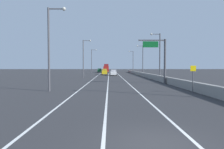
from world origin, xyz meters
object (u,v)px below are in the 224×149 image
at_px(overhead_sign_gantry, 161,56).
at_px(car_white_0, 114,73).
at_px(box_truck, 106,69).
at_px(lamp_post_left_near, 51,43).
at_px(lamp_post_right_second, 159,53).
at_px(lamp_post_right_fourth, 132,60).
at_px(car_green_2, 100,71).
at_px(lamp_post_left_mid, 84,56).
at_px(speed_advisory_sign, 193,77).
at_px(lamp_post_left_far, 92,60).
at_px(car_yellow_1, 105,72).
at_px(lamp_post_right_third, 142,58).

bearing_deg(overhead_sign_gantry, car_white_0, 103.85).
bearing_deg(box_truck, lamp_post_left_near, -94.15).
relative_size(lamp_post_right_second, lamp_post_right_fourth, 1.00).
height_order(car_green_2, box_truck, box_truck).
bearing_deg(lamp_post_left_mid, lamp_post_right_second, -33.13).
relative_size(speed_advisory_sign, lamp_post_left_far, 0.31).
xyz_separation_m(speed_advisory_sign, box_truck, (-10.56, 75.15, 0.12)).
height_order(lamp_post_right_fourth, lamp_post_left_near, same).
relative_size(overhead_sign_gantry, speed_advisory_sign, 2.50).
distance_m(lamp_post_left_near, lamp_post_left_mid, 29.32).
xyz_separation_m(lamp_post_left_near, lamp_post_left_mid, (0.30, 29.32, 0.00)).
bearing_deg(lamp_post_left_far, car_green_2, 82.04).
xyz_separation_m(lamp_post_right_fourth, car_yellow_1, (-11.95, -20.41, -4.59)).
height_order(speed_advisory_sign, lamp_post_left_mid, lamp_post_left_mid).
bearing_deg(lamp_post_right_second, box_truck, 102.04).
relative_size(speed_advisory_sign, car_green_2, 0.74).
bearing_deg(lamp_post_left_near, car_yellow_1, 83.76).
relative_size(lamp_post_right_fourth, car_green_2, 2.40).
height_order(car_white_0, car_yellow_1, car_yellow_1).
distance_m(lamp_post_right_third, lamp_post_left_far, 23.56).
relative_size(car_green_2, box_truck, 0.42).
bearing_deg(lamp_post_left_near, lamp_post_left_mid, 89.41).
distance_m(lamp_post_right_third, car_green_2, 35.16).
bearing_deg(lamp_post_right_fourth, car_white_0, -108.34).
bearing_deg(speed_advisory_sign, lamp_post_left_far, 104.73).
bearing_deg(lamp_post_left_mid, box_truck, 83.49).
bearing_deg(lamp_post_left_near, lamp_post_left_far, 90.07).
bearing_deg(lamp_post_right_third, lamp_post_right_fourth, 90.83).
distance_m(lamp_post_right_second, lamp_post_left_far, 43.67).
distance_m(lamp_post_right_third, box_truck, 32.86).
relative_size(car_white_0, car_yellow_1, 1.07).
bearing_deg(car_yellow_1, car_green_2, 96.33).
height_order(car_yellow_1, box_truck, box_truck).
xyz_separation_m(lamp_post_right_fourth, lamp_post_left_mid, (-16.78, -37.98, 0.00)).
bearing_deg(lamp_post_left_mid, speed_advisory_sign, -63.57).
distance_m(lamp_post_left_far, car_green_2, 16.35).
bearing_deg(speed_advisory_sign, car_white_0, 100.44).
bearing_deg(box_truck, lamp_post_left_mid, -96.51).
distance_m(lamp_post_right_fourth, car_white_0, 28.94).
height_order(speed_advisory_sign, lamp_post_right_third, lamp_post_right_third).
xyz_separation_m(lamp_post_left_near, car_green_2, (2.10, 74.16, -4.66)).
height_order(lamp_post_right_third, box_truck, lamp_post_right_third).
bearing_deg(lamp_post_right_third, lamp_post_right_second, -91.05).
bearing_deg(lamp_post_left_near, overhead_sign_gantry, 34.15).
height_order(lamp_post_left_mid, box_truck, lamp_post_left_mid).
xyz_separation_m(overhead_sign_gantry, lamp_post_right_second, (1.57, 7.97, 0.91)).
distance_m(speed_advisory_sign, lamp_post_right_third, 45.03).
relative_size(overhead_sign_gantry, lamp_post_left_near, 0.77).
xyz_separation_m(overhead_sign_gantry, lamp_post_right_third, (2.02, 32.40, 0.91)).
distance_m(overhead_sign_gantry, lamp_post_right_third, 32.48).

